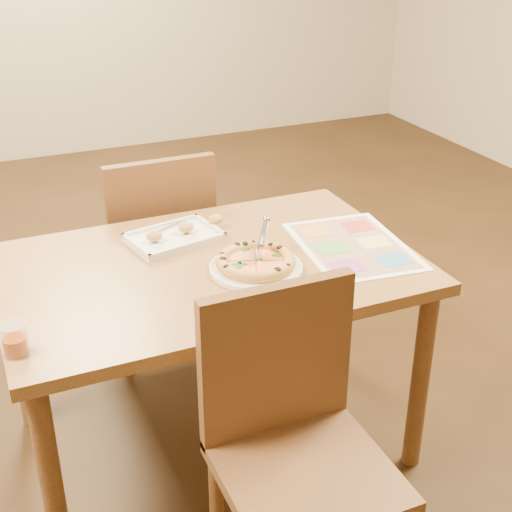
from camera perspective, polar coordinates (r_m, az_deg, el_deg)
name	(u,v)px	position (r m, az deg, el deg)	size (l,w,h in m)	color
room	(202,61)	(2.04, -4.37, 15.33)	(7.00, 7.00, 7.00)	#301E0D
dining_table	(209,287)	(2.29, -3.76, -2.50)	(1.30, 0.85, 0.72)	#8E5F38
chair_near	(291,416)	(1.87, 2.80, -12.64)	(0.42, 0.42, 0.47)	brown
chair_far	(157,234)	(2.84, -7.89, 1.75)	(0.42, 0.42, 0.47)	brown
plate	(256,268)	(2.20, 0.00, -0.98)	(0.29, 0.29, 0.02)	white
pizza	(256,262)	(2.19, -0.04, -0.46)	(0.25, 0.25, 0.04)	#E1A34D
pizza_cutter	(263,237)	(2.22, 0.53, 1.50)	(0.09, 0.13, 0.09)	silver
appetizer_tray	(177,236)	(2.41, -6.35, 1.57)	(0.35, 0.26, 0.06)	silver
glass_tumbler	(15,341)	(1.89, -18.75, -6.45)	(0.07, 0.07, 0.09)	#87350A
menu	(353,246)	(2.38, 7.76, 0.83)	(0.34, 0.47, 0.01)	white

